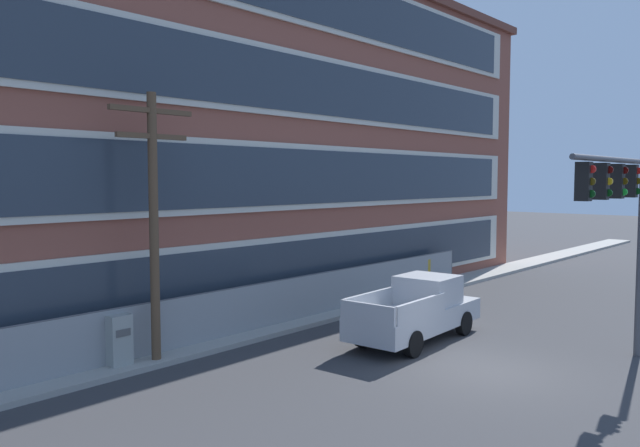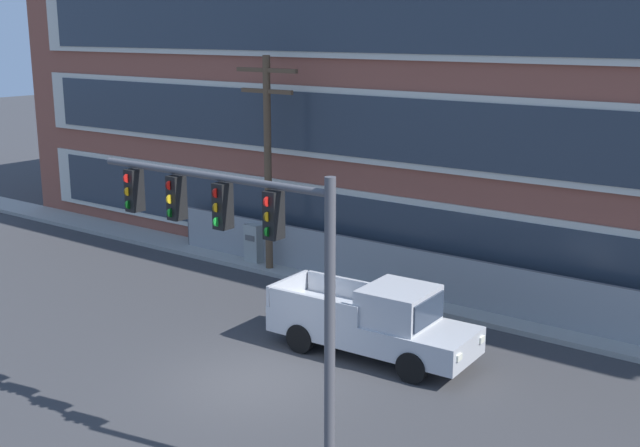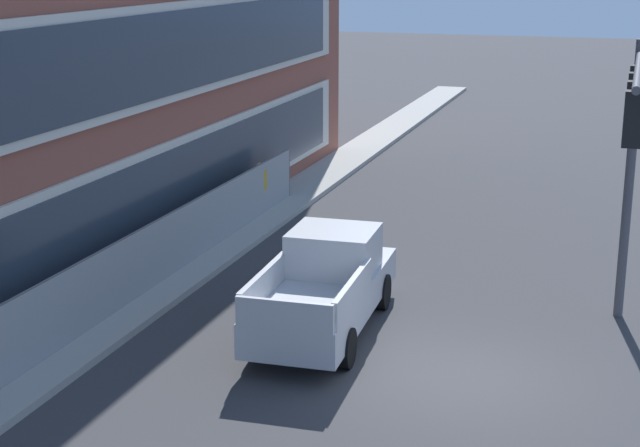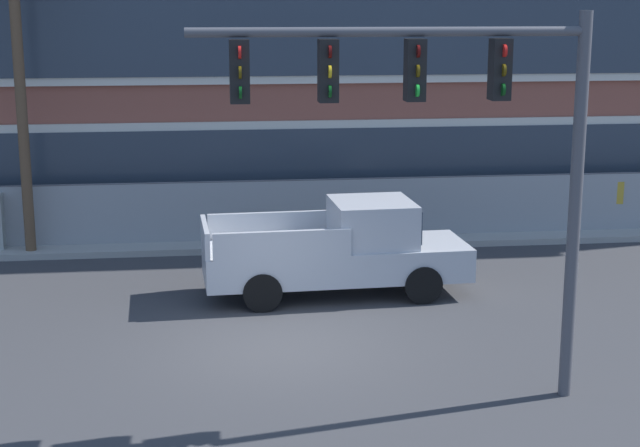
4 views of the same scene
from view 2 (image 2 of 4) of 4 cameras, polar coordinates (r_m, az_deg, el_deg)
ground_plane at (r=20.17m, az=-4.94°, el=-11.23°), size 160.00×160.00×0.00m
sidewalk_building_side at (r=26.00m, az=6.52°, el=-5.23°), size 80.00×1.69×0.16m
brick_mill_building at (r=30.89m, az=12.57°, el=10.77°), size 41.40×12.45×14.11m
chain_link_fence at (r=25.38m, az=8.32°, el=-3.88°), size 22.11×0.06×1.71m
traffic_signal_mast at (r=15.32m, az=-5.48°, el=-1.40°), size 5.97×0.43×6.02m
pickup_truck_silver at (r=21.30m, az=4.02°, el=-7.02°), size 5.73×2.22×2.03m
utility_pole_near_corner at (r=27.81m, az=-3.74°, el=4.97°), size 2.59×0.26×7.60m
electrical_cabinet at (r=29.38m, az=-4.72°, el=-1.53°), size 0.62×0.45×1.54m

